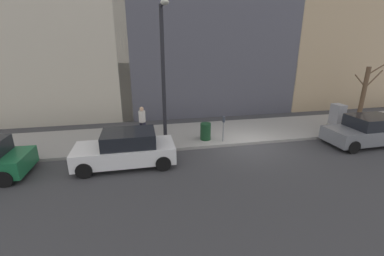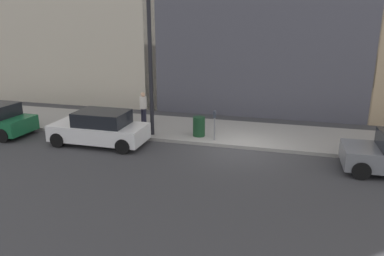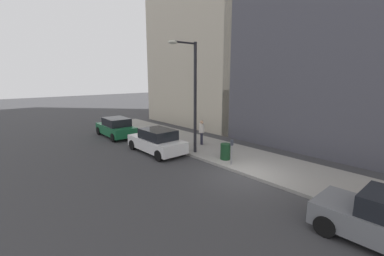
# 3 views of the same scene
# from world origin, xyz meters

# --- Properties ---
(ground_plane) EXTENTS (120.00, 120.00, 0.00)m
(ground_plane) POSITION_xyz_m (0.00, 0.00, 0.00)
(ground_plane) COLOR #38383A
(sidewalk) EXTENTS (4.00, 36.00, 0.15)m
(sidewalk) POSITION_xyz_m (2.00, 0.00, 0.07)
(sidewalk) COLOR gray
(sidewalk) RESTS_ON ground
(parked_car_white) EXTENTS (1.93, 4.20, 1.52)m
(parked_car_white) POSITION_xyz_m (-1.02, 6.08, 0.74)
(parked_car_white) COLOR white
(parked_car_white) RESTS_ON ground
(parking_meter) EXTENTS (0.14, 0.10, 1.35)m
(parking_meter) POSITION_xyz_m (0.45, 1.23, 0.98)
(parking_meter) COLOR slate
(parking_meter) RESTS_ON sidewalk
(streetlamp) EXTENTS (1.97, 0.32, 6.50)m
(streetlamp) POSITION_xyz_m (0.28, 4.23, 4.02)
(streetlamp) COLOR black
(streetlamp) RESTS_ON sidewalk
(trash_bin) EXTENTS (0.56, 0.56, 0.90)m
(trash_bin) POSITION_xyz_m (0.90, 2.06, 0.60)
(trash_bin) COLOR #14381E
(trash_bin) RESTS_ON sidewalk
(pedestrian_near_meter) EXTENTS (0.36, 0.36, 1.66)m
(pedestrian_near_meter) POSITION_xyz_m (2.10, 5.31, 1.09)
(pedestrian_near_meter) COLOR #1E1E2D
(pedestrian_near_meter) RESTS_ON sidewalk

